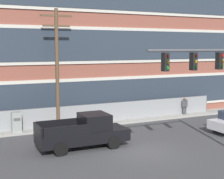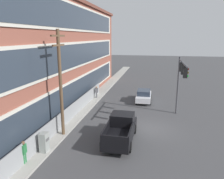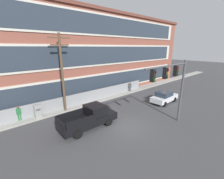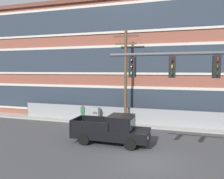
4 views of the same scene
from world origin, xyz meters
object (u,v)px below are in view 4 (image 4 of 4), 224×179
(traffic_signal_mast, at_px, (208,86))
(utility_pole_near_corner, at_px, (126,74))
(pickup_truck_black, at_px, (112,130))
(electrical_cabinet, at_px, (96,116))
(pedestrian_by_fence, at_px, (83,112))

(traffic_signal_mast, height_order, utility_pole_near_corner, utility_pole_near_corner)
(pickup_truck_black, bearing_deg, utility_pole_near_corner, 92.30)
(traffic_signal_mast, height_order, electrical_cabinet, traffic_signal_mast)
(pickup_truck_black, distance_m, utility_pole_near_corner, 6.20)
(utility_pole_near_corner, bearing_deg, traffic_signal_mast, -59.72)
(pedestrian_by_fence, bearing_deg, utility_pole_near_corner, -8.26)
(traffic_signal_mast, relative_size, pickup_truck_black, 1.13)
(traffic_signal_mast, distance_m, pickup_truck_black, 8.15)
(traffic_signal_mast, distance_m, electrical_cabinet, 13.62)
(traffic_signal_mast, relative_size, electrical_cabinet, 3.96)
(pedestrian_by_fence, bearing_deg, pickup_truck_black, -49.38)
(electrical_cabinet, xyz_separation_m, pedestrian_by_fence, (-1.61, 0.54, 0.19))
(traffic_signal_mast, distance_m, utility_pole_near_corner, 11.28)
(pickup_truck_black, height_order, electrical_cabinet, pickup_truck_black)
(utility_pole_near_corner, bearing_deg, pickup_truck_black, -87.70)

